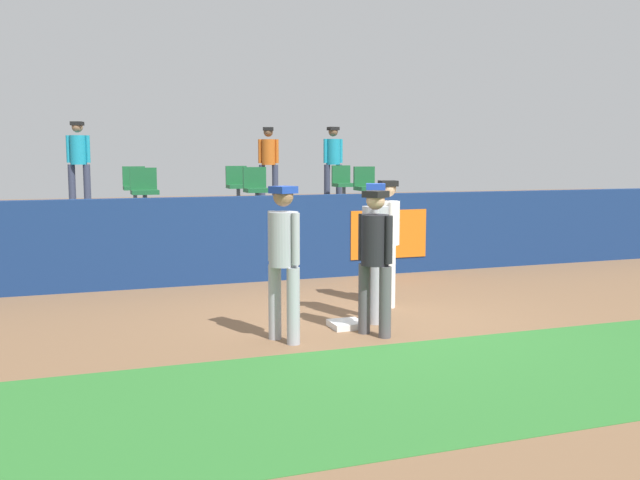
{
  "coord_description": "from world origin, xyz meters",
  "views": [
    {
      "loc": [
        -3.43,
        -8.16,
        2.15
      ],
      "look_at": [
        -0.27,
        0.85,
        1.0
      ],
      "focal_mm": 39.14,
      "sensor_mm": 36.0,
      "label": 1
    }
  ],
  "objects_px": {
    "seat_front_center": "(256,186)",
    "seat_front_right": "(366,185)",
    "seat_back_right": "(343,182)",
    "spectator_hooded": "(268,158)",
    "player_coach_visitor": "(375,242)",
    "spectator_capped": "(333,158)",
    "player_fielder_home": "(388,234)",
    "player_runner_visitor": "(284,252)",
    "spectator_casual": "(78,157)",
    "seat_back_left": "(135,184)",
    "first_base": "(346,324)",
    "seat_back_center": "(237,183)",
    "seat_front_left": "(144,188)",
    "player_umpire": "(375,252)"
  },
  "relations": [
    {
      "from": "seat_front_center",
      "to": "seat_front_right",
      "type": "height_order",
      "value": "same"
    },
    {
      "from": "seat_back_right",
      "to": "spectator_hooded",
      "type": "relative_size",
      "value": 0.49
    },
    {
      "from": "player_coach_visitor",
      "to": "spectator_capped",
      "type": "bearing_deg",
      "value": -173.58
    },
    {
      "from": "player_fielder_home",
      "to": "player_runner_visitor",
      "type": "xyz_separation_m",
      "value": [
        -1.98,
        -1.44,
        0.01
      ]
    },
    {
      "from": "player_fielder_home",
      "to": "player_runner_visitor",
      "type": "bearing_deg",
      "value": -44.61
    },
    {
      "from": "spectator_hooded",
      "to": "player_coach_visitor",
      "type": "bearing_deg",
      "value": 104.85
    },
    {
      "from": "player_runner_visitor",
      "to": "spectator_casual",
      "type": "xyz_separation_m",
      "value": [
        -2.14,
        8.15,
        1.08
      ]
    },
    {
      "from": "seat_back_right",
      "to": "seat_back_left",
      "type": "distance_m",
      "value": 4.61
    },
    {
      "from": "first_base",
      "to": "seat_back_center",
      "type": "xyz_separation_m",
      "value": [
        0.16,
        6.86,
        1.53
      ]
    },
    {
      "from": "player_fielder_home",
      "to": "player_coach_visitor",
      "type": "distance_m",
      "value": 1.03
    },
    {
      "from": "spectator_capped",
      "to": "seat_back_left",
      "type": "bearing_deg",
      "value": 5.37
    },
    {
      "from": "seat_front_left",
      "to": "seat_back_right",
      "type": "relative_size",
      "value": 1.0
    },
    {
      "from": "player_fielder_home",
      "to": "seat_back_right",
      "type": "distance_m",
      "value": 6.03
    },
    {
      "from": "seat_front_center",
      "to": "spectator_hooded",
      "type": "xyz_separation_m",
      "value": [
        1.03,
        2.88,
        0.53
      ]
    },
    {
      "from": "player_coach_visitor",
      "to": "spectator_hooded",
      "type": "distance_m",
      "value": 7.84
    },
    {
      "from": "player_coach_visitor",
      "to": "spectator_capped",
      "type": "xyz_separation_m",
      "value": [
        2.15,
        7.35,
        1.06
      ]
    },
    {
      "from": "seat_back_left",
      "to": "player_coach_visitor",
      "type": "bearing_deg",
      "value": -69.59
    },
    {
      "from": "player_umpire",
      "to": "seat_back_left",
      "type": "relative_size",
      "value": 2.08
    },
    {
      "from": "spectator_hooded",
      "to": "spectator_casual",
      "type": "relative_size",
      "value": 0.97
    },
    {
      "from": "player_fielder_home",
      "to": "player_coach_visitor",
      "type": "height_order",
      "value": "player_fielder_home"
    },
    {
      "from": "player_coach_visitor",
      "to": "spectator_casual",
      "type": "distance_m",
      "value": 8.42
    },
    {
      "from": "player_runner_visitor",
      "to": "seat_back_center",
      "type": "height_order",
      "value": "seat_back_center"
    },
    {
      "from": "first_base",
      "to": "seat_back_center",
      "type": "bearing_deg",
      "value": 88.63
    },
    {
      "from": "player_coach_visitor",
      "to": "spectator_hooded",
      "type": "xyz_separation_m",
      "value": [
        0.68,
        7.74,
        1.06
      ]
    },
    {
      "from": "seat_back_left",
      "to": "seat_front_center",
      "type": "bearing_deg",
      "value": -40.25
    },
    {
      "from": "player_runner_visitor",
      "to": "player_fielder_home",
      "type": "bearing_deg",
      "value": 101.11
    },
    {
      "from": "player_coach_visitor",
      "to": "seat_back_center",
      "type": "distance_m",
      "value": 6.69
    },
    {
      "from": "player_umpire",
      "to": "spectator_capped",
      "type": "height_order",
      "value": "spectator_capped"
    },
    {
      "from": "first_base",
      "to": "player_umpire",
      "type": "relative_size",
      "value": 0.23
    },
    {
      "from": "player_coach_visitor",
      "to": "seat_back_left",
      "type": "relative_size",
      "value": 2.14
    },
    {
      "from": "seat_front_left",
      "to": "seat_front_right",
      "type": "bearing_deg",
      "value": -0.0
    },
    {
      "from": "seat_back_left",
      "to": "spectator_hooded",
      "type": "height_order",
      "value": "spectator_hooded"
    },
    {
      "from": "first_base",
      "to": "seat_front_center",
      "type": "relative_size",
      "value": 0.48
    },
    {
      "from": "seat_back_center",
      "to": "spectator_casual",
      "type": "height_order",
      "value": "spectator_casual"
    },
    {
      "from": "spectator_hooded",
      "to": "player_fielder_home",
      "type": "bearing_deg",
      "value": 109.0
    },
    {
      "from": "seat_front_right",
      "to": "seat_front_left",
      "type": "bearing_deg",
      "value": 180.0
    },
    {
      "from": "player_runner_visitor",
      "to": "spectator_capped",
      "type": "relative_size",
      "value": 1.04
    },
    {
      "from": "seat_front_left",
      "to": "seat_back_right",
      "type": "xyz_separation_m",
      "value": [
        4.59,
        1.8,
        -0.0
      ]
    },
    {
      "from": "seat_front_right",
      "to": "spectator_casual",
      "type": "height_order",
      "value": "spectator_casual"
    },
    {
      "from": "player_coach_visitor",
      "to": "seat_front_right",
      "type": "distance_m",
      "value": 5.26
    },
    {
      "from": "player_fielder_home",
      "to": "seat_front_right",
      "type": "height_order",
      "value": "seat_front_right"
    },
    {
      "from": "player_fielder_home",
      "to": "spectator_hooded",
      "type": "xyz_separation_m",
      "value": [
        0.1,
        6.88,
        1.06
      ]
    },
    {
      "from": "player_umpire",
      "to": "seat_back_right",
      "type": "xyz_separation_m",
      "value": [
        2.44,
        7.33,
        0.56
      ]
    },
    {
      "from": "player_umpire",
      "to": "first_base",
      "type": "bearing_deg",
      "value": 171.44
    },
    {
      "from": "seat_front_left",
      "to": "spectator_hooded",
      "type": "distance_m",
      "value": 4.28
    },
    {
      "from": "first_base",
      "to": "spectator_capped",
      "type": "xyz_separation_m",
      "value": [
        2.63,
        7.55,
        2.07
      ]
    },
    {
      "from": "first_base",
      "to": "seat_front_right",
      "type": "xyz_separation_m",
      "value": [
        2.43,
        5.06,
        1.53
      ]
    },
    {
      "from": "seat_back_right",
      "to": "spectator_hooded",
      "type": "xyz_separation_m",
      "value": [
        -1.46,
        1.08,
        0.53
      ]
    },
    {
      "from": "seat_front_center",
      "to": "player_umpire",
      "type": "bearing_deg",
      "value": -89.46
    },
    {
      "from": "player_coach_visitor",
      "to": "player_umpire",
      "type": "height_order",
      "value": "player_coach_visitor"
    }
  ]
}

